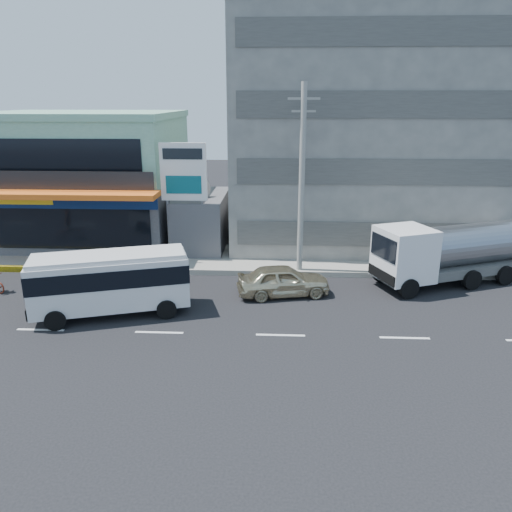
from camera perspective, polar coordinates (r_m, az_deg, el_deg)
The scene contains 11 objects.
ground at distance 21.16m, azimuth -11.00°, elevation -8.58°, with size 120.00×120.00×0.00m, color black.
sidewalk at distance 29.34m, azimuth 2.87°, elevation -0.43°, with size 70.00×5.00×0.30m, color gray.
shop_building at distance 35.22m, azimuth -18.90°, elevation 8.14°, with size 12.40×11.70×8.00m.
concrete_building at distance 33.86m, azimuth 11.80°, elevation 13.49°, with size 16.00×12.00×14.00m, color gray.
gap_structure at distance 31.69m, azimuth -6.17°, elevation 3.87°, with size 3.00×6.00×3.50m, color #3F3F43.
satellite_dish at distance 30.34m, azimuth -6.58°, elevation 6.77°, with size 1.50×1.50×0.15m, color slate.
billboard at distance 28.45m, azimuth -8.26°, elevation 8.75°, with size 2.60×0.18×6.90m.
utility_pole_near at distance 26.15m, azimuth 5.25°, elevation 8.57°, with size 1.60×0.30×10.00m.
minibus at distance 22.72m, azimuth -16.32°, elevation -2.54°, with size 7.04×4.03×2.81m.
sedan at distance 24.30m, azimuth 3.14°, elevation -2.79°, with size 1.80×4.47×1.52m, color beige.
tanker_truck at distance 27.24m, azimuth 20.82°, elevation 0.40°, with size 8.33×5.12×3.17m.
Camera 1 is at (4.91, -18.40, 9.23)m, focal length 35.00 mm.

